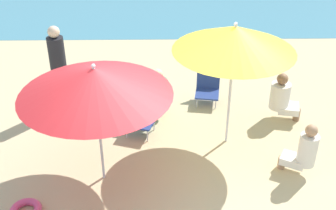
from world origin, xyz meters
name	(u,v)px	position (x,y,z in m)	size (l,w,h in m)	color
ground_plane	(163,176)	(0.00, 0.00, 0.00)	(40.00, 40.00, 0.00)	#CCB789
umbrella_yellow	(235,39)	(1.08, 0.89, 1.87)	(1.87, 1.87, 2.12)	silver
umbrella_red	(95,81)	(-0.90, -0.01, 1.65)	(2.10, 2.10, 1.91)	silver
beach_chair_b	(142,114)	(-0.35, 1.23, 0.34)	(0.61, 0.66, 0.65)	navy
beach_chair_c	(208,88)	(0.88, 2.25, 0.28)	(0.52, 0.60, 0.55)	navy
person_a	(282,97)	(2.15, 1.58, 0.45)	(0.57, 0.42, 0.91)	silver
person_b	(59,68)	(-1.87, 2.01, 0.84)	(0.29, 0.29, 1.65)	black
person_c	(156,92)	(-0.12, 1.73, 0.49)	(0.56, 0.56, 0.97)	#389970
person_d	(304,151)	(2.10, 0.04, 0.43)	(0.52, 0.43, 0.90)	silver
swim_ring	(26,210)	(-1.89, -0.74, 0.05)	(0.43, 0.43, 0.10)	#E54C7F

